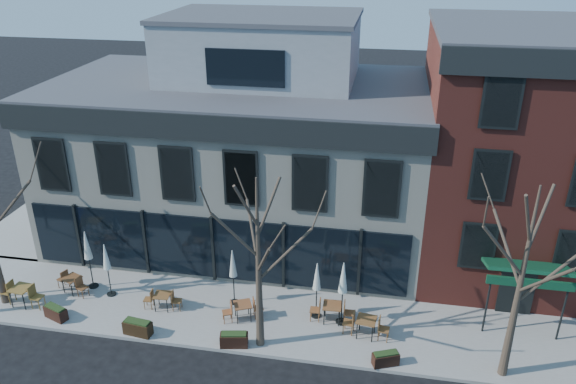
# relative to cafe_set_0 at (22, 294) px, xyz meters

# --- Properties ---
(ground) EXTENTS (120.00, 120.00, 0.00)m
(ground) POSITION_rel_cafe_set_0_xyz_m (7.57, 3.25, -0.69)
(ground) COLOR black
(ground) RESTS_ON ground
(sidewalk_front) EXTENTS (33.50, 4.70, 0.15)m
(sidewalk_front) POSITION_rel_cafe_set_0_xyz_m (10.82, 1.10, -0.62)
(sidewalk_front) COLOR gray
(sidewalk_front) RESTS_ON ground
(sidewalk_side) EXTENTS (4.50, 12.00, 0.15)m
(sidewalk_side) POSITION_rel_cafe_set_0_xyz_m (-3.68, 9.25, -0.62)
(sidewalk_side) COLOR gray
(sidewalk_side) RESTS_ON ground
(corner_building) EXTENTS (18.39, 10.39, 11.10)m
(corner_building) POSITION_rel_cafe_set_0_xyz_m (7.65, 8.31, 4.03)
(corner_building) COLOR beige
(corner_building) RESTS_ON ground
(red_brick_building) EXTENTS (8.20, 11.78, 11.18)m
(red_brick_building) POSITION_rel_cafe_set_0_xyz_m (20.57, 8.23, 4.95)
(red_brick_building) COLOR maroon
(red_brick_building) RESTS_ON ground
(tree_mid) EXTENTS (3.50, 3.55, 7.04)m
(tree_mid) POSITION_rel_cafe_set_0_xyz_m (10.59, -0.66, 3.10)
(tree_mid) COLOR #382B21
(tree_mid) RESTS_ON sidewalk_front
(tree_right) EXTENTS (3.72, 3.77, 7.48)m
(tree_right) POSITION_rel_cafe_set_0_xyz_m (19.59, -0.66, 3.33)
(tree_right) COLOR #382B21
(tree_right) RESTS_ON sidewalk_front
(cafe_set_0) EXTENTS (2.03, 0.87, 1.05)m
(cafe_set_0) POSITION_rel_cafe_set_0_xyz_m (0.00, 0.00, 0.00)
(cafe_set_0) COLOR brown
(cafe_set_0) RESTS_ON sidewalk_front
(cafe_set_1) EXTENTS (1.77, 1.03, 0.91)m
(cafe_set_1) POSITION_rel_cafe_set_0_xyz_m (1.61, 1.25, -0.07)
(cafe_set_1) COLOR brown
(cafe_set_1) RESTS_ON sidewalk_front
(cafe_set_2) EXTENTS (1.67, 0.72, 0.87)m
(cafe_set_2) POSITION_rel_cafe_set_0_xyz_m (6.00, 0.81, -0.09)
(cafe_set_2) COLOR brown
(cafe_set_2) RESTS_ON sidewalk_front
(cafe_set_3) EXTENTS (1.76, 1.10, 0.91)m
(cafe_set_3) POSITION_rel_cafe_set_0_xyz_m (9.53, 0.72, -0.07)
(cafe_set_3) COLOR brown
(cafe_set_3) RESTS_ON sidewalk_front
(cafe_set_4) EXTENTS (1.87, 0.77, 0.98)m
(cafe_set_4) POSITION_rel_cafe_set_0_xyz_m (13.15, 1.24, -0.04)
(cafe_set_4) COLOR brown
(cafe_set_4) RESTS_ON sidewalk_front
(cafe_set_5) EXTENTS (1.91, 0.84, 0.99)m
(cafe_set_5) POSITION_rel_cafe_set_0_xyz_m (14.57, 0.55, -0.03)
(cafe_set_5) COLOR brown
(cafe_set_5) RESTS_ON sidewalk_front
(umbrella_0) EXTENTS (0.45, 0.45, 2.82)m
(umbrella_0) POSITION_rel_cafe_set_0_xyz_m (2.27, 1.79, 1.45)
(umbrella_0) COLOR black
(umbrella_0) RESTS_ON sidewalk_front
(umbrella_1) EXTENTS (0.41, 0.41, 2.55)m
(umbrella_1) POSITION_rel_cafe_set_0_xyz_m (3.36, 1.35, 1.26)
(umbrella_1) COLOR black
(umbrella_1) RESTS_ON sidewalk_front
(umbrella_2) EXTENTS (0.42, 0.42, 2.62)m
(umbrella_2) POSITION_rel_cafe_set_0_xyz_m (8.87, 1.75, 1.31)
(umbrella_2) COLOR black
(umbrella_2) RESTS_ON sidewalk_front
(umbrella_3) EXTENTS (0.41, 0.41, 2.58)m
(umbrella_3) POSITION_rel_cafe_set_0_xyz_m (12.47, 1.46, 1.28)
(umbrella_3) COLOR black
(umbrella_3) RESTS_ON sidewalk_front
(umbrella_4) EXTENTS (0.46, 0.46, 2.86)m
(umbrella_4) POSITION_rel_cafe_set_0_xyz_m (13.54, 1.23, 1.48)
(umbrella_4) COLOR black
(umbrella_4) RESTS_ON sidewalk_front
(planter_0) EXTENTS (1.11, 0.75, 0.58)m
(planter_0) POSITION_rel_cafe_set_0_xyz_m (1.89, -0.62, -0.25)
(planter_0) COLOR black
(planter_0) RESTS_ON sidewalk_front
(planter_1) EXTENTS (1.18, 0.59, 0.64)m
(planter_1) POSITION_rel_cafe_set_0_xyz_m (5.65, -0.95, -0.22)
(planter_1) COLOR black
(planter_1) RESTS_ON sidewalk_front
(planter_2) EXTENTS (1.13, 0.62, 0.60)m
(planter_2) POSITION_rel_cafe_set_0_xyz_m (9.60, -0.95, -0.24)
(planter_2) COLOR black
(planter_2) RESTS_ON sidewalk_front
(planter_3) EXTENTS (1.05, 0.74, 0.55)m
(planter_3) POSITION_rel_cafe_set_0_xyz_m (15.38, -0.95, -0.27)
(planter_3) COLOR black
(planter_3) RESTS_ON sidewalk_front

